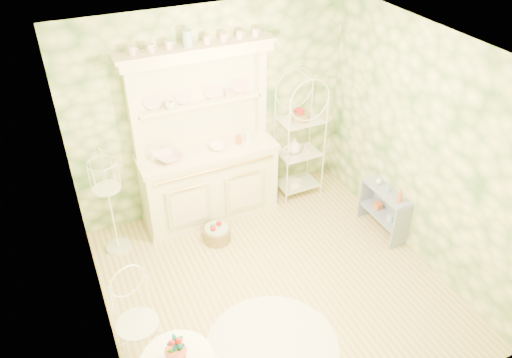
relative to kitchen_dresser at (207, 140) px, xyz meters
name	(u,v)px	position (x,y,z in m)	size (l,w,h in m)	color
floor	(274,285)	(0.20, -1.52, -1.15)	(3.60, 3.60, 0.00)	#D3BD7A
ceiling	(281,56)	(0.20, -1.52, 1.56)	(3.60, 3.60, 0.00)	white
wall_left	(90,239)	(-1.60, -1.52, 0.21)	(3.60, 3.60, 0.00)	#EEECA7
wall_right	(423,149)	(2.00, -1.52, 0.21)	(3.60, 3.60, 0.00)	#EEECA7
wall_back	(213,113)	(0.20, 0.28, 0.21)	(3.60, 3.60, 0.00)	#EEECA7
wall_front	(390,322)	(0.20, -3.32, 0.21)	(3.60, 3.60, 0.00)	#EEECA7
kitchen_dresser	(207,140)	(0.00, 0.00, 0.00)	(1.87, 0.61, 2.29)	#F6F0C8
bakers_rack	(300,135)	(1.29, -0.02, -0.22)	(0.58, 0.41, 1.85)	white
side_shelf	(384,210)	(1.88, -1.22, -0.83)	(0.28, 0.74, 0.64)	#7C88A6
cafe_chair	(138,328)	(-1.38, -1.81, -0.76)	(0.35, 0.35, 0.76)	white
birdcage_stand	(110,205)	(-1.28, -0.17, -0.48)	(0.32, 0.32, 1.34)	white
floor_basket	(217,234)	(-0.11, -0.53, -1.05)	(0.30, 0.30, 0.20)	olive
lace_rug	(272,347)	(-0.19, -2.27, -1.14)	(1.35, 1.35, 0.01)	white
bowl_floral	(169,159)	(-0.49, -0.03, -0.13)	(0.31, 0.31, 0.08)	white
bowl_white	(218,148)	(0.13, -0.03, -0.13)	(0.21, 0.21, 0.07)	white
cup_left	(170,106)	(-0.37, 0.16, 0.47)	(0.11, 0.11, 0.09)	white
cup_right	(229,95)	(0.37, 0.16, 0.47)	(0.11, 0.11, 0.10)	white
potted_geranium	(177,349)	(-1.18, -2.54, -0.30)	(0.15, 0.10, 0.28)	#3F7238
bottle_amber	(400,197)	(1.88, -1.45, -0.46)	(0.07, 0.07, 0.17)	#BC5A2D
bottle_blue	(388,189)	(1.88, -1.23, -0.49)	(0.04, 0.04, 0.09)	#86AEBB
bottle_glass	(379,182)	(1.88, -1.04, -0.50)	(0.07, 0.07, 0.10)	silver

